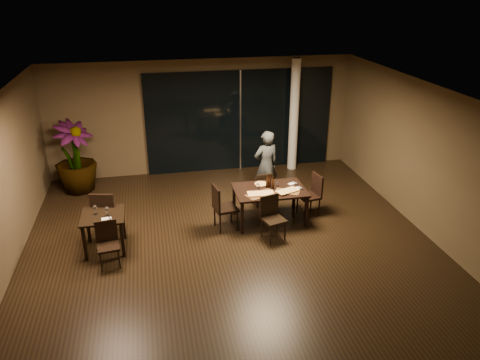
% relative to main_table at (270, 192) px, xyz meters
% --- Properties ---
extents(ground, '(8.00, 8.00, 0.00)m').
position_rel_main_table_xyz_m(ground, '(-1.00, -0.80, -0.68)').
color(ground, black).
rests_on(ground, ground).
extents(wall_back, '(8.00, 0.10, 3.00)m').
position_rel_main_table_xyz_m(wall_back, '(-1.00, 3.25, 0.82)').
color(wall_back, '#4B3D28').
rests_on(wall_back, ground).
extents(wall_front, '(8.00, 0.10, 3.00)m').
position_rel_main_table_xyz_m(wall_front, '(-1.00, -4.85, 0.82)').
color(wall_front, '#4B3D28').
rests_on(wall_front, ground).
extents(wall_right, '(0.10, 8.00, 3.00)m').
position_rel_main_table_xyz_m(wall_right, '(3.05, -0.80, 0.82)').
color(wall_right, '#4B3D28').
rests_on(wall_right, ground).
extents(ceiling, '(8.00, 8.00, 0.04)m').
position_rel_main_table_xyz_m(ceiling, '(-1.00, -0.80, 2.34)').
color(ceiling, silver).
rests_on(ceiling, wall_back).
extents(window_panel, '(5.00, 0.06, 2.70)m').
position_rel_main_table_xyz_m(window_panel, '(0.00, 3.16, 0.67)').
color(window_panel, black).
rests_on(window_panel, ground).
extents(column, '(0.24, 0.24, 3.00)m').
position_rel_main_table_xyz_m(column, '(1.40, 2.85, 0.82)').
color(column, silver).
rests_on(column, ground).
extents(main_table, '(1.50, 1.00, 0.75)m').
position_rel_main_table_xyz_m(main_table, '(0.00, 0.00, 0.00)').
color(main_table, black).
rests_on(main_table, ground).
extents(side_table, '(0.80, 0.80, 0.75)m').
position_rel_main_table_xyz_m(side_table, '(-3.40, -0.50, -0.05)').
color(side_table, black).
rests_on(side_table, ground).
extents(chair_main_far, '(0.44, 0.44, 0.84)m').
position_rel_main_table_xyz_m(chair_main_far, '(0.03, 0.71, -0.21)').
color(chair_main_far, black).
rests_on(chair_main_far, ground).
extents(chair_main_near, '(0.51, 0.51, 0.89)m').
position_rel_main_table_xyz_m(chair_main_near, '(-0.13, -0.68, -0.18)').
color(chair_main_near, black).
rests_on(chair_main_near, ground).
extents(chair_main_left, '(0.52, 0.52, 0.99)m').
position_rel_main_table_xyz_m(chair_main_left, '(-1.06, -0.15, -0.12)').
color(chair_main_left, black).
rests_on(chair_main_left, ground).
extents(chair_main_right, '(0.50, 0.50, 0.93)m').
position_rel_main_table_xyz_m(chair_main_right, '(1.01, 0.14, -0.16)').
color(chair_main_right, black).
rests_on(chair_main_right, ground).
extents(chair_side_far, '(0.57, 0.57, 1.03)m').
position_rel_main_table_xyz_m(chair_side_far, '(-3.40, -0.04, -0.10)').
color(chair_side_far, black).
rests_on(chair_side_far, ground).
extents(chair_side_near, '(0.44, 0.44, 0.84)m').
position_rel_main_table_xyz_m(chair_side_near, '(-3.31, -1.02, -0.20)').
color(chair_side_near, black).
rests_on(chair_side_near, ground).
extents(diner, '(0.64, 0.49, 1.67)m').
position_rel_main_table_xyz_m(diner, '(0.21, 1.14, 0.16)').
color(diner, '#2A2D2F').
rests_on(diner, ground).
extents(potted_plant, '(1.35, 1.35, 1.76)m').
position_rel_main_table_xyz_m(potted_plant, '(-4.22, 2.46, 0.20)').
color(potted_plant, '#214818').
rests_on(potted_plant, ground).
extents(pizza_board_left, '(0.70, 0.53, 0.01)m').
position_rel_main_table_xyz_m(pizza_board_left, '(-0.26, -0.23, 0.08)').
color(pizza_board_left, '#4B2D18').
rests_on(pizza_board_left, main_table).
extents(pizza_board_right, '(0.56, 0.46, 0.01)m').
position_rel_main_table_xyz_m(pizza_board_right, '(0.32, -0.22, 0.08)').
color(pizza_board_right, '#4E3319').
rests_on(pizza_board_right, main_table).
extents(oblong_pizza_left, '(0.54, 0.28, 0.02)m').
position_rel_main_table_xyz_m(oblong_pizza_left, '(-0.26, -0.23, 0.10)').
color(oblong_pizza_left, maroon).
rests_on(oblong_pizza_left, pizza_board_left).
extents(oblong_pizza_right, '(0.51, 0.36, 0.02)m').
position_rel_main_table_xyz_m(oblong_pizza_right, '(0.32, -0.22, 0.10)').
color(oblong_pizza_right, maroon).
rests_on(oblong_pizza_right, pizza_board_right).
extents(round_pizza, '(0.27, 0.27, 0.01)m').
position_rel_main_table_xyz_m(round_pizza, '(-0.12, 0.28, 0.08)').
color(round_pizza, '#A61812').
rests_on(round_pizza, main_table).
extents(bottle_a, '(0.06, 0.06, 0.28)m').
position_rel_main_table_xyz_m(bottle_a, '(-0.04, 0.09, 0.21)').
color(bottle_a, black).
rests_on(bottle_a, main_table).
extents(bottle_b, '(0.06, 0.06, 0.29)m').
position_rel_main_table_xyz_m(bottle_b, '(0.07, 0.02, 0.22)').
color(bottle_b, black).
rests_on(bottle_b, main_table).
extents(bottle_c, '(0.07, 0.07, 0.30)m').
position_rel_main_table_xyz_m(bottle_c, '(0.02, 0.09, 0.22)').
color(bottle_c, black).
rests_on(bottle_c, main_table).
extents(tumbler_left, '(0.07, 0.07, 0.09)m').
position_rel_main_table_xyz_m(tumbler_left, '(-0.23, 0.12, 0.12)').
color(tumbler_left, white).
rests_on(tumbler_left, main_table).
extents(tumbler_right, '(0.07, 0.07, 0.08)m').
position_rel_main_table_xyz_m(tumbler_right, '(0.20, 0.13, 0.12)').
color(tumbler_right, white).
rests_on(tumbler_right, main_table).
extents(napkin_near, '(0.21, 0.17, 0.01)m').
position_rel_main_table_xyz_m(napkin_near, '(0.58, -0.09, 0.08)').
color(napkin_near, white).
rests_on(napkin_near, main_table).
extents(napkin_far, '(0.20, 0.16, 0.01)m').
position_rel_main_table_xyz_m(napkin_far, '(0.55, 0.17, 0.08)').
color(napkin_far, silver).
rests_on(napkin_far, main_table).
extents(wine_glass_a, '(0.08, 0.08, 0.18)m').
position_rel_main_table_xyz_m(wine_glass_a, '(-3.53, -0.45, 0.16)').
color(wine_glass_a, white).
rests_on(wine_glass_a, side_table).
extents(wine_glass_b, '(0.08, 0.08, 0.17)m').
position_rel_main_table_xyz_m(wine_glass_b, '(-3.30, -0.55, 0.16)').
color(wine_glass_b, white).
rests_on(wine_glass_b, side_table).
extents(side_napkin, '(0.19, 0.13, 0.01)m').
position_rel_main_table_xyz_m(side_napkin, '(-3.32, -0.69, 0.08)').
color(side_napkin, white).
rests_on(side_napkin, side_table).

